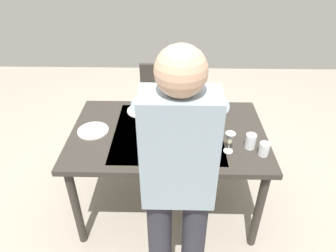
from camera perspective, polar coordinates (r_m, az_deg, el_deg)
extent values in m
plane|color=#9E9384|center=(2.79, 0.00, -14.16)|extent=(6.00, 6.00, 0.00)
cube|color=#332D28|center=(2.28, 0.00, -1.46)|extent=(1.45, 0.92, 0.04)
cube|color=#C6AD89|center=(2.27, 0.00, -1.09)|extent=(0.79, 0.78, 0.00)
cylinder|color=#332D28|center=(2.89, 13.25, -3.38)|extent=(0.06, 0.06, 0.73)
cylinder|color=#332D28|center=(2.91, -12.81, -3.04)|extent=(0.06, 0.06, 0.73)
cylinder|color=#332D28|center=(2.34, 16.57, -14.94)|extent=(0.06, 0.06, 0.73)
cylinder|color=#332D28|center=(2.36, -16.81, -14.38)|extent=(0.06, 0.06, 0.73)
cube|color=black|center=(3.08, -1.55, 2.14)|extent=(0.40, 0.40, 0.04)
cube|color=#332D28|center=(3.12, -1.47, 7.71)|extent=(0.40, 0.04, 0.45)
cylinder|color=#332D28|center=(3.35, 1.55, 0.36)|extent=(0.04, 0.04, 0.43)
cylinder|color=#332D28|center=(3.36, -4.26, 0.43)|extent=(0.04, 0.04, 0.43)
cylinder|color=#332D28|center=(3.07, 1.55, -3.15)|extent=(0.04, 0.04, 0.43)
cylinder|color=#332D28|center=(3.08, -4.79, -3.05)|extent=(0.04, 0.04, 0.43)
cylinder|color=#2D2D38|center=(1.98, -1.51, -21.50)|extent=(0.14, 0.14, 0.88)
cylinder|color=#2D2D38|center=(1.99, 4.70, -21.55)|extent=(0.14, 0.14, 0.88)
cube|color=#8C9EAD|center=(1.44, 2.05, -4.54)|extent=(0.36, 0.20, 0.60)
sphere|color=tan|center=(1.23, 2.43, 10.21)|extent=(0.22, 0.22, 0.22)
cylinder|color=#8C9EAD|center=(1.60, -4.11, 2.95)|extent=(0.08, 0.52, 0.40)
cylinder|color=#8C9EAD|center=(1.60, 8.18, 2.78)|extent=(0.08, 0.52, 0.40)
cylinder|color=black|center=(2.31, 8.01, 2.13)|extent=(0.07, 0.07, 0.20)
cylinder|color=black|center=(2.24, 8.29, 5.18)|extent=(0.03, 0.03, 0.08)
cylinder|color=black|center=(2.21, 8.39, 6.27)|extent=(0.03, 0.03, 0.02)
cylinder|color=white|center=(2.20, 6.27, -2.50)|extent=(0.06, 0.06, 0.01)
cylinder|color=white|center=(2.18, 6.33, -1.69)|extent=(0.01, 0.01, 0.07)
cone|color=white|center=(2.14, 6.45, -0.11)|extent=(0.07, 0.07, 0.07)
cylinder|color=maroon|center=(2.15, 6.41, -0.61)|extent=(0.03, 0.03, 0.03)
cylinder|color=white|center=(2.12, 11.18, -4.61)|extent=(0.06, 0.06, 0.01)
cylinder|color=white|center=(2.10, 11.30, -3.80)|extent=(0.01, 0.01, 0.07)
cone|color=white|center=(2.06, 11.52, -2.20)|extent=(0.07, 0.07, 0.07)
cylinder|color=beige|center=(2.07, 11.45, -2.70)|extent=(0.03, 0.03, 0.03)
cylinder|color=silver|center=(2.12, 17.53, -4.14)|extent=(0.07, 0.07, 0.09)
cylinder|color=silver|center=(2.16, 15.20, -2.76)|extent=(0.07, 0.07, 0.11)
cylinder|color=white|center=(2.20, -0.44, -1.45)|extent=(0.30, 0.30, 0.05)
cylinder|color=#C6562D|center=(2.19, -0.44, -0.96)|extent=(0.22, 0.22, 0.03)
cylinder|color=white|center=(2.52, -5.04, 2.89)|extent=(0.23, 0.23, 0.01)
cylinder|color=white|center=(2.34, -13.84, -0.85)|extent=(0.23, 0.23, 0.01)
cube|color=silver|center=(2.51, 0.63, 2.77)|extent=(0.03, 0.18, 0.00)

